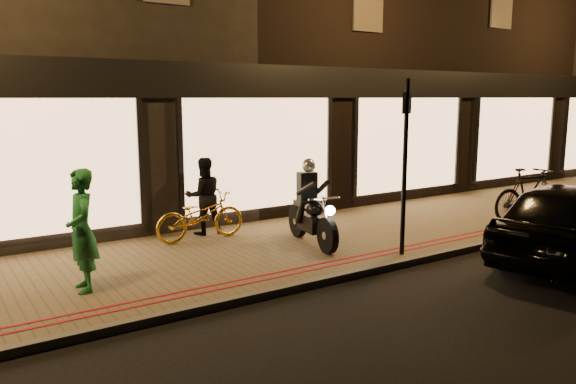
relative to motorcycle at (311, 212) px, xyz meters
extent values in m
plane|color=black|center=(0.22, -1.76, -0.73)|extent=(90.00, 90.00, 0.00)
cube|color=brown|center=(0.22, 0.24, -0.67)|extent=(50.00, 4.00, 0.12)
cube|color=#59544C|center=(0.22, -1.71, -0.67)|extent=(50.00, 0.14, 0.12)
cube|color=maroon|center=(0.22, -1.31, -0.61)|extent=(50.00, 0.06, 0.01)
cube|color=maroon|center=(0.22, -1.11, -0.61)|extent=(50.00, 0.06, 0.01)
cube|color=black|center=(6.22, 7.24, 3.52)|extent=(12.00, 10.00, 8.50)
cube|color=black|center=(18.22, 7.24, 3.52)|extent=(12.00, 10.00, 8.50)
cube|color=black|center=(0.22, 2.19, 2.42)|extent=(48.00, 0.12, 0.70)
cube|color=#FFBD7F|center=(-4.28, 2.18, 0.88)|extent=(3.60, 0.06, 2.38)
cube|color=#FFBD7F|center=(0.22, 2.18, 0.88)|extent=(3.60, 0.06, 2.38)
cube|color=#FFBD7F|center=(4.72, 2.18, 0.88)|extent=(3.60, 0.06, 2.38)
cube|color=#FFBD7F|center=(9.22, 2.18, 0.88)|extent=(3.60, 0.06, 2.38)
cube|color=#3F331E|center=(3.22, 2.19, 4.27)|extent=(0.90, 0.06, 1.30)
cube|color=#3F331E|center=(8.22, 2.19, 4.67)|extent=(0.90, 0.06, 1.30)
cylinder|color=black|center=(-0.13, -0.68, -0.29)|extent=(0.24, 0.65, 0.64)
cylinder|color=black|center=(0.12, 0.60, -0.29)|extent=(0.24, 0.65, 0.64)
cylinder|color=silver|center=(-0.13, -0.68, -0.29)|extent=(0.16, 0.16, 0.14)
cylinder|color=silver|center=(0.12, 0.60, -0.29)|extent=(0.16, 0.16, 0.14)
cube|color=black|center=(0.00, 0.01, -0.21)|extent=(0.39, 0.74, 0.30)
ellipsoid|color=black|center=(-0.02, -0.12, 0.09)|extent=(0.41, 0.56, 0.29)
cube|color=black|center=(0.06, 0.30, 0.09)|extent=(0.32, 0.58, 0.09)
cylinder|color=silver|center=(-0.10, -0.53, 0.34)|extent=(0.59, 0.15, 0.03)
cylinder|color=silver|center=(-0.12, -0.63, 0.01)|extent=(0.11, 0.33, 0.71)
sphere|color=white|center=(-0.15, -0.76, 0.17)|extent=(0.20, 0.20, 0.17)
cylinder|color=silver|center=(0.21, 0.43, -0.33)|extent=(0.17, 0.55, 0.07)
cube|color=black|center=(0.03, 0.18, 0.44)|extent=(0.38, 0.28, 0.55)
sphere|color=silver|center=(0.02, 0.12, 0.85)|extent=(0.31, 0.31, 0.26)
cylinder|color=black|center=(-0.18, -0.11, 0.47)|extent=(0.12, 0.60, 0.34)
cylinder|color=black|center=(0.13, -0.17, 0.47)|extent=(0.28, 0.60, 0.34)
cylinder|color=black|center=(-0.11, 0.16, -0.01)|extent=(0.15, 0.28, 0.46)
cylinder|color=black|center=(0.16, 0.11, -0.01)|extent=(0.23, 0.29, 0.46)
cylinder|color=black|center=(0.91, -1.44, 0.89)|extent=(0.11, 0.11, 3.00)
cube|color=black|center=(0.91, -1.44, 1.99)|extent=(0.33, 0.17, 0.35)
imported|color=gold|center=(-1.58, 1.41, -0.15)|extent=(1.78, 0.64, 0.93)
imported|color=black|center=(5.16, -1.03, -0.02)|extent=(2.03, 0.84, 1.18)
imported|color=#1E7337|center=(-4.15, -0.29, 0.25)|extent=(0.44, 0.65, 1.73)
imported|color=black|center=(-1.30, 1.82, 0.15)|extent=(0.83, 0.69, 1.53)
imported|color=black|center=(3.34, -3.07, -0.02)|extent=(4.49, 2.61, 1.43)
camera|label=1|loc=(-5.96, -8.20, 2.08)|focal=35.00mm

